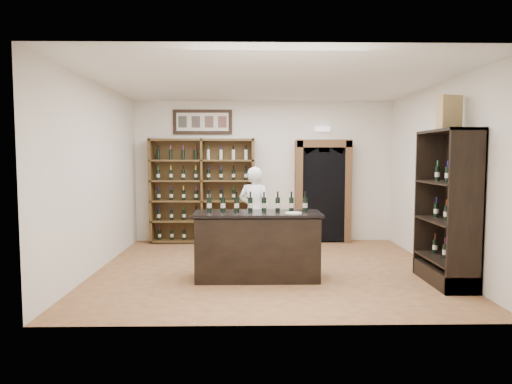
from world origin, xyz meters
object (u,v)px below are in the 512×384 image
(wine_shelf, at_px, (203,191))
(counter_bottle_0, at_px, (209,204))
(side_cabinet, at_px, (448,231))
(tasting_counter, at_px, (257,246))
(shopkeeper, at_px, (255,211))
(wine_crate, at_px, (449,112))

(wine_shelf, height_order, counter_bottle_0, wine_shelf)
(counter_bottle_0, bearing_deg, wine_shelf, 97.63)
(wine_shelf, relative_size, side_cabinet, 1.00)
(counter_bottle_0, bearing_deg, tasting_counter, -7.73)
(shopkeeper, bearing_deg, side_cabinet, 164.14)
(wine_shelf, bearing_deg, side_cabinet, -40.21)
(side_cabinet, distance_m, wine_crate, 1.68)
(wine_shelf, bearing_deg, wine_crate, -40.51)
(tasting_counter, xyz_separation_m, counter_bottle_0, (-0.72, 0.10, 0.61))
(side_cabinet, relative_size, shopkeeper, 1.34)
(tasting_counter, xyz_separation_m, side_cabinet, (2.72, -0.30, 0.26))
(tasting_counter, distance_m, wine_crate, 3.33)
(wine_shelf, distance_m, tasting_counter, 3.19)
(wine_shelf, xyz_separation_m, wine_crate, (3.78, -3.23, 1.34))
(counter_bottle_0, bearing_deg, wine_crate, -6.67)
(wine_crate, bearing_deg, side_cabinet, -16.37)
(side_cabinet, height_order, shopkeeper, side_cabinet)
(wine_shelf, height_order, side_cabinet, same)
(wine_shelf, xyz_separation_m, counter_bottle_0, (0.38, -2.84, 0.01))
(wine_shelf, relative_size, shopkeeper, 1.34)
(wine_crate, bearing_deg, counter_bottle_0, 156.47)
(tasting_counter, height_order, shopkeeper, shopkeeper)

